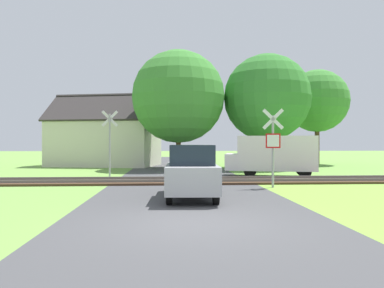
{
  "coord_description": "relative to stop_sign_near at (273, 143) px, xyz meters",
  "views": [
    {
      "loc": [
        -0.63,
        -8.58,
        1.84
      ],
      "look_at": [
        0.5,
        9.95,
        1.8
      ],
      "focal_mm": 35.0,
      "sensor_mm": 36.0,
      "label": 1
    }
  ],
  "objects": [
    {
      "name": "tree_center",
      "position": [
        -3.63,
        11.73,
        3.35
      ],
      "size": [
        6.67,
        6.67,
        8.53
      ],
      "color": "#513823",
      "rests_on": "ground"
    },
    {
      "name": "tree_right",
      "position": [
        2.9,
        11.91,
        3.37
      ],
      "size": [
        6.36,
        6.36,
        8.4
      ],
      "color": "#513823",
      "rests_on": "ground"
    },
    {
      "name": "mail_truck",
      "position": [
        1.49,
        5.2,
        -0.61
      ],
      "size": [
        5.21,
        3.01,
        2.24
      ],
      "rotation": [
        0.0,
        0.0,
        1.32
      ],
      "color": "white",
      "rests_on": "ground"
    },
    {
      "name": "house",
      "position": [
        -9.5,
        15.7,
        0.17
      ],
      "size": [
        9.52,
        7.3,
        5.89
      ],
      "rotation": [
        0.0,
        0.0,
        -0.22
      ],
      "color": "beige",
      "rests_on": "ground"
    },
    {
      "name": "rail_track",
      "position": [
        -3.66,
        2.3,
        -1.79
      ],
      "size": [
        60.0,
        2.6,
        0.22
      ],
      "color": "#422D1E",
      "rests_on": "ground"
    },
    {
      "name": "crossing_sign_far",
      "position": [
        -7.44,
        4.84,
        0.22
      ],
      "size": [
        0.88,
        0.15,
        3.59
      ],
      "rotation": [
        0.0,
        0.0,
        0.06
      ],
      "color": "#9E9EA5",
      "rests_on": "ground"
    },
    {
      "name": "parked_car",
      "position": [
        -3.54,
        -2.74,
        -0.95
      ],
      "size": [
        1.79,
        4.06,
        1.78
      ],
      "rotation": [
        0.0,
        0.0,
        -0.04
      ],
      "color": "#99999E",
      "rests_on": "ground"
    },
    {
      "name": "road_asphalt",
      "position": [
        -3.66,
        -4.65,
        -1.84
      ],
      "size": [
        6.52,
        80.0,
        0.01
      ],
      "primitive_type": "cube",
      "color": "#424244",
      "rests_on": "ground"
    },
    {
      "name": "stop_sign_near",
      "position": [
        0.0,
        0.0,
        0.0
      ],
      "size": [
        0.87,
        0.21,
        3.27
      ],
      "rotation": [
        0.0,
        0.0,
        2.95
      ],
      "color": "#9E9EA5",
      "rests_on": "ground"
    },
    {
      "name": "tree_far",
      "position": [
        8.59,
        16.62,
        3.67
      ],
      "size": [
        5.42,
        5.42,
        8.24
      ],
      "color": "#513823",
      "rests_on": "ground"
    },
    {
      "name": "ground_plane",
      "position": [
        -3.66,
        -6.65,
        -1.84
      ],
      "size": [
        160.0,
        160.0,
        0.0
      ],
      "primitive_type": "plane",
      "color": "#6B9942"
    }
  ]
}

